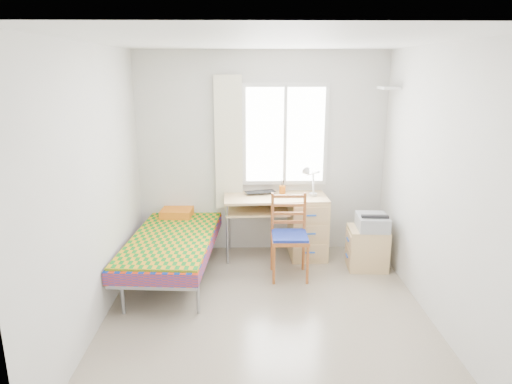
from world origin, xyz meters
TOP-DOWN VIEW (x-y plane):
  - floor at (0.00, 0.00)m, footprint 3.50×3.50m
  - ceiling at (0.00, 0.00)m, footprint 3.50×3.50m
  - wall_back at (0.00, 1.75)m, footprint 3.20×0.00m
  - wall_left at (-1.60, 0.00)m, footprint 0.00×3.50m
  - wall_right at (1.60, 0.00)m, footprint 0.00×3.50m
  - window at (0.30, 1.73)m, footprint 1.10×0.04m
  - curtain at (-0.42, 1.68)m, footprint 0.35×0.05m
  - floating_shelf at (1.49, 1.40)m, footprint 0.20×0.32m
  - bed at (-1.06, 0.99)m, footprint 1.06×2.05m
  - desk at (0.52, 1.47)m, footprint 1.32×0.65m
  - chair at (0.31, 0.90)m, footprint 0.43×0.43m
  - cabinet at (1.27, 1.08)m, footprint 0.49×0.44m
  - printer at (1.31, 1.07)m, footprint 0.38×0.43m
  - laptop at (-0.00, 1.54)m, footprint 0.44×0.35m
  - pen_cup at (0.27, 1.60)m, footprint 0.09×0.09m
  - task_lamp at (0.59, 1.37)m, footprint 0.22×0.32m
  - book at (-0.04, 1.47)m, footprint 0.23×0.28m

SIDE VIEW (x-z plane):
  - floor at x=0.00m, z-range 0.00..0.00m
  - cabinet at x=1.27m, z-range 0.00..0.51m
  - bed at x=-1.06m, z-range -0.01..0.85m
  - desk at x=0.52m, z-range 0.03..0.84m
  - chair at x=0.31m, z-range 0.06..1.04m
  - book at x=-0.04m, z-range 0.58..0.60m
  - printer at x=1.31m, z-range 0.51..0.69m
  - laptop at x=0.00m, z-range 0.81..0.84m
  - pen_cup at x=0.27m, z-range 0.81..0.91m
  - task_lamp at x=0.59m, z-range 0.86..1.26m
  - wall_left at x=-1.60m, z-range -0.45..3.05m
  - wall_right at x=1.60m, z-range -0.45..3.05m
  - wall_back at x=0.00m, z-range -0.30..2.90m
  - curtain at x=-0.42m, z-range 0.60..2.30m
  - window at x=0.30m, z-range 0.90..2.20m
  - floating_shelf at x=1.49m, z-range 2.13..2.17m
  - ceiling at x=0.00m, z-range 2.60..2.60m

